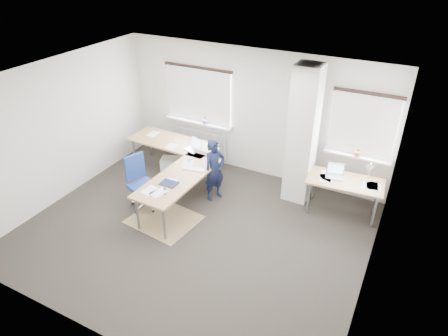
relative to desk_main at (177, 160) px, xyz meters
The scene contains 8 objects.
ground 1.66m from the desk_main, 46.31° to the right, with size 6.00×6.00×0.00m, color #2A2521.
room_shell 1.74m from the desk_main, 27.45° to the right, with size 6.04×5.04×2.82m.
floor_mat 1.32m from the desk_main, 71.87° to the right, with size 1.22×1.04×0.01m, color #8F764E.
white_crate 1.02m from the desk_main, 134.62° to the left, with size 0.46×0.32×0.27m, color white.
desk_main is the anchor object (origin of this frame).
desk_side 3.38m from the desk_main, 12.20° to the left, with size 1.46×0.82×1.22m.
task_chair 1.00m from the desk_main, 106.41° to the right, with size 0.63×0.61×1.09m.
person 0.86m from the desk_main, ahead, with size 0.48×0.31×1.31m, color black.
Camera 1 is at (3.14, -4.89, 4.69)m, focal length 32.00 mm.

